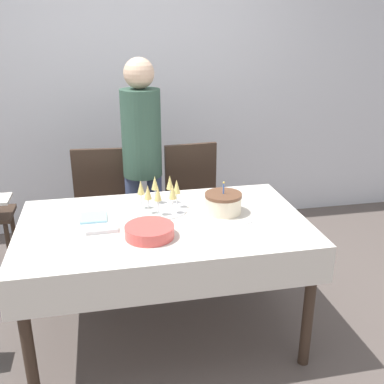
{
  "coord_description": "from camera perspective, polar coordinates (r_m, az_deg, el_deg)",
  "views": [
    {
      "loc": [
        -0.31,
        -2.28,
        1.82
      ],
      "look_at": [
        0.19,
        0.12,
        0.89
      ],
      "focal_mm": 42.0,
      "sensor_mm": 36.0,
      "label": 1
    }
  ],
  "objects": [
    {
      "name": "wall_back",
      "position": [
        4.05,
        -7.43,
        13.95
      ],
      "size": [
        8.0,
        0.05,
        2.7
      ],
      "color": "silver",
      "rests_on": "ground_plane"
    },
    {
      "name": "dining_chair_far_left",
      "position": [
        3.33,
        -11.42,
        -2.31
      ],
      "size": [
        0.46,
        0.46,
        0.97
      ],
      "color": "#38281E",
      "rests_on": "ground_plane"
    },
    {
      "name": "napkin_pile",
      "position": [
        2.63,
        -12.39,
        -3.16
      ],
      "size": [
        0.15,
        0.15,
        0.01
      ],
      "color": "#8CC6E0",
      "rests_on": "dining_table"
    },
    {
      "name": "dining_table",
      "position": [
        2.57,
        -3.58,
        -5.85
      ],
      "size": [
        1.61,
        0.95,
        0.77
      ],
      "color": "silver",
      "rests_on": "ground_plane"
    },
    {
      "name": "champagne_tray",
      "position": [
        2.66,
        -4.01,
        -0.47
      ],
      "size": [
        0.31,
        0.31,
        0.18
      ],
      "color": "silver",
      "rests_on": "dining_table"
    },
    {
      "name": "cake_knife",
      "position": [
        2.47,
        5.62,
        -4.47
      ],
      "size": [
        0.28,
        0.15,
        0.0
      ],
      "color": "silver",
      "rests_on": "dining_table"
    },
    {
      "name": "birthday_cake",
      "position": [
        2.63,
        3.98,
        -1.39
      ],
      "size": [
        0.22,
        0.22,
        0.19
      ],
      "color": "beige",
      "rests_on": "dining_table"
    },
    {
      "name": "plate_stack_main",
      "position": [
        2.35,
        -5.41,
        -4.99
      ],
      "size": [
        0.26,
        0.26,
        0.06
      ],
      "color": "#CC4C47",
      "rests_on": "dining_table"
    },
    {
      "name": "ground_plane",
      "position": [
        2.93,
        -3.28,
        -17.57
      ],
      "size": [
        12.0,
        12.0,
        0.0
      ],
      "primitive_type": "plane",
      "color": "#564C47"
    },
    {
      "name": "fork_pile",
      "position": [
        2.45,
        -11.34,
        -4.77
      ],
      "size": [
        0.17,
        0.07,
        0.02
      ],
      "color": "silver",
      "rests_on": "dining_table"
    },
    {
      "name": "dining_chair_far_right",
      "position": [
        3.4,
        0.35,
        -1.44
      ],
      "size": [
        0.45,
        0.45,
        0.97
      ],
      "color": "#38281E",
      "rests_on": "ground_plane"
    },
    {
      "name": "person_standing",
      "position": [
        3.23,
        -6.36,
        5.32
      ],
      "size": [
        0.28,
        0.28,
        1.6
      ],
      "color": "#3F4C72",
      "rests_on": "ground_plane"
    }
  ]
}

